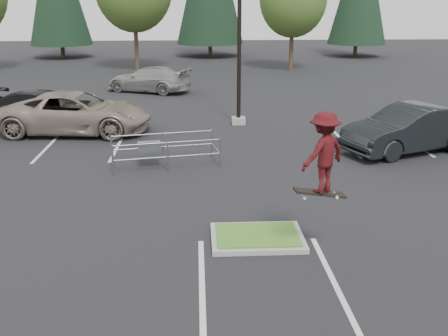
{
  "coord_description": "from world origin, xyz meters",
  "views": [
    {
      "loc": [
        -1.4,
        -11.32,
        5.56
      ],
      "look_at": [
        -0.72,
        1.5,
        1.34
      ],
      "focal_mm": 42.0,
      "sensor_mm": 36.0,
      "label": 1
    }
  ],
  "objects_px": {
    "decid_c": "(293,0)",
    "car_r_charc": "(409,129)",
    "cart_corral": "(153,148)",
    "car_l_black": "(45,110)",
    "light_pole": "(239,21)",
    "car_far_silver": "(150,79)",
    "skateboarder": "(322,153)",
    "car_l_tan": "(76,113)"
  },
  "relations": [
    {
      "from": "car_far_silver",
      "to": "car_r_charc",
      "type": "bearing_deg",
      "value": 63.14
    },
    {
      "from": "decid_c",
      "to": "car_far_silver",
      "type": "bearing_deg",
      "value": -138.13
    },
    {
      "from": "car_l_tan",
      "to": "car_r_charc",
      "type": "bearing_deg",
      "value": -99.97
    },
    {
      "from": "skateboarder",
      "to": "car_l_black",
      "type": "distance_m",
      "value": 15.61
    },
    {
      "from": "cart_corral",
      "to": "car_l_black",
      "type": "xyz_separation_m",
      "value": [
        -5.1,
        5.6,
        0.18
      ]
    },
    {
      "from": "cart_corral",
      "to": "car_l_tan",
      "type": "distance_m",
      "value": 6.03
    },
    {
      "from": "light_pole",
      "to": "skateboarder",
      "type": "bearing_deg",
      "value": -86.92
    },
    {
      "from": "car_l_black",
      "to": "cart_corral",
      "type": "bearing_deg",
      "value": -121.25
    },
    {
      "from": "car_l_black",
      "to": "car_l_tan",
      "type": "bearing_deg",
      "value": -100.62
    },
    {
      "from": "light_pole",
      "to": "decid_c",
      "type": "bearing_deg",
      "value": 72.89
    },
    {
      "from": "cart_corral",
      "to": "car_far_silver",
      "type": "bearing_deg",
      "value": 84.32
    },
    {
      "from": "skateboarder",
      "to": "car_l_tan",
      "type": "height_order",
      "value": "skateboarder"
    },
    {
      "from": "car_l_tan",
      "to": "car_l_black",
      "type": "bearing_deg",
      "value": 68.01
    },
    {
      "from": "cart_corral",
      "to": "car_l_tan",
      "type": "xyz_separation_m",
      "value": [
        -3.6,
        4.84,
        0.23
      ]
    },
    {
      "from": "car_l_tan",
      "to": "car_l_black",
      "type": "height_order",
      "value": "car_l_tan"
    },
    {
      "from": "cart_corral",
      "to": "skateboarder",
      "type": "height_order",
      "value": "skateboarder"
    },
    {
      "from": "light_pole",
      "to": "car_far_silver",
      "type": "bearing_deg",
      "value": 118.34
    },
    {
      "from": "skateboarder",
      "to": "car_l_black",
      "type": "bearing_deg",
      "value": -87.97
    },
    {
      "from": "light_pole",
      "to": "decid_c",
      "type": "distance_m",
      "value": 18.67
    },
    {
      "from": "cart_corral",
      "to": "car_l_black",
      "type": "relative_size",
      "value": 0.66
    },
    {
      "from": "decid_c",
      "to": "cart_corral",
      "type": "distance_m",
      "value": 25.95
    },
    {
      "from": "light_pole",
      "to": "cart_corral",
      "type": "xyz_separation_m",
      "value": [
        -3.4,
        -6.1,
        -3.92
      ]
    },
    {
      "from": "decid_c",
      "to": "car_far_silver",
      "type": "distance_m",
      "value": 14.4
    },
    {
      "from": "skateboarder",
      "to": "car_l_black",
      "type": "relative_size",
      "value": 0.33
    },
    {
      "from": "decid_c",
      "to": "car_r_charc",
      "type": "relative_size",
      "value": 1.6
    },
    {
      "from": "light_pole",
      "to": "car_r_charc",
      "type": "xyz_separation_m",
      "value": [
        6.0,
        -4.76,
        -3.69
      ]
    },
    {
      "from": "light_pole",
      "to": "car_l_black",
      "type": "height_order",
      "value": "light_pole"
    },
    {
      "from": "cart_corral",
      "to": "car_r_charc",
      "type": "relative_size",
      "value": 0.72
    },
    {
      "from": "car_l_black",
      "to": "car_r_charc",
      "type": "bearing_deg",
      "value": -89.93
    },
    {
      "from": "car_l_tan",
      "to": "car_far_silver",
      "type": "distance_m",
      "value": 10.24
    },
    {
      "from": "light_pole",
      "to": "skateboarder",
      "type": "distance_m",
      "value": 13.19
    },
    {
      "from": "decid_c",
      "to": "car_far_silver",
      "type": "xyz_separation_m",
      "value": [
        -10.19,
        -9.13,
        -4.5
      ]
    },
    {
      "from": "car_far_silver",
      "to": "cart_corral",
      "type": "bearing_deg",
      "value": 29.67
    },
    {
      "from": "decid_c",
      "to": "car_l_black",
      "type": "relative_size",
      "value": 1.47
    },
    {
      "from": "light_pole",
      "to": "cart_corral",
      "type": "bearing_deg",
      "value": -119.14
    },
    {
      "from": "car_l_tan",
      "to": "car_far_silver",
      "type": "relative_size",
      "value": 1.21
    },
    {
      "from": "light_pole",
      "to": "car_r_charc",
      "type": "distance_m",
      "value": 8.5
    },
    {
      "from": "car_l_black",
      "to": "car_far_silver",
      "type": "bearing_deg",
      "value": -6.01
    },
    {
      "from": "cart_corral",
      "to": "car_far_silver",
      "type": "relative_size",
      "value": 0.73
    },
    {
      "from": "decid_c",
      "to": "car_far_silver",
      "type": "relative_size",
      "value": 1.62
    },
    {
      "from": "cart_corral",
      "to": "car_l_tan",
      "type": "height_order",
      "value": "car_l_tan"
    },
    {
      "from": "light_pole",
      "to": "cart_corral",
      "type": "relative_size",
      "value": 2.68
    }
  ]
}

